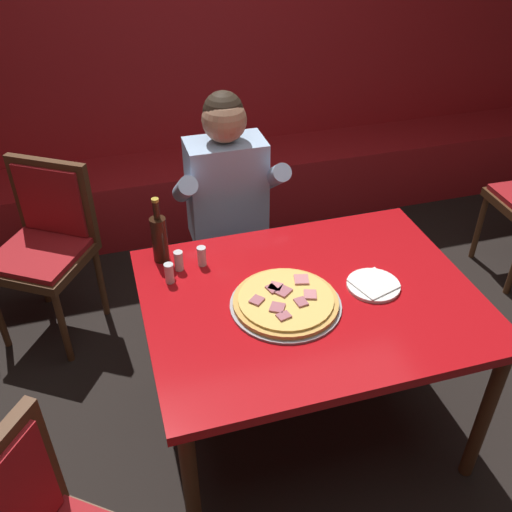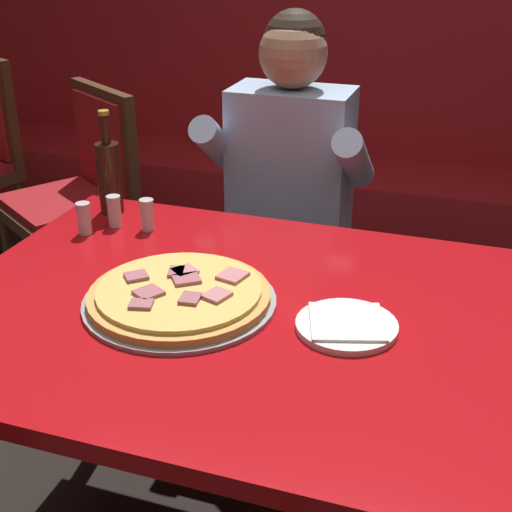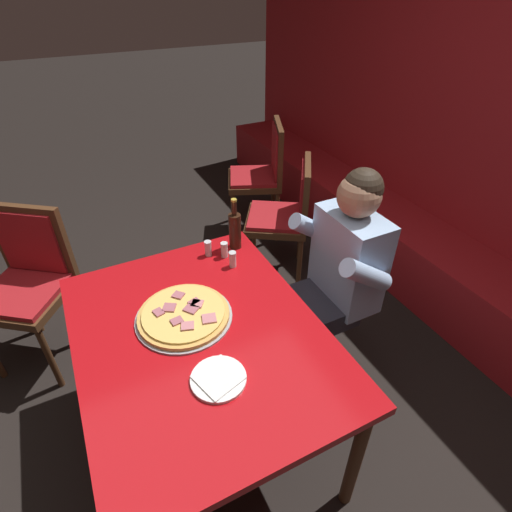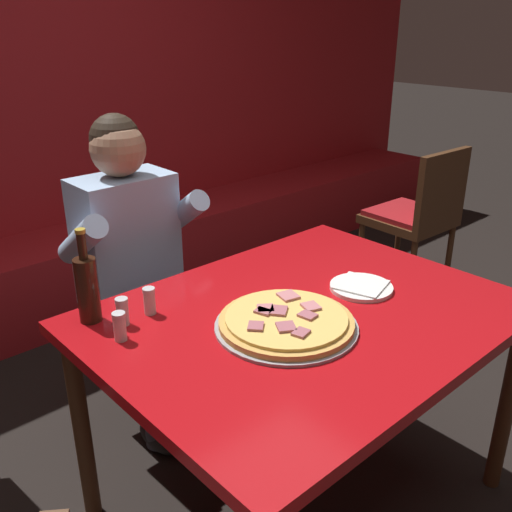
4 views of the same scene
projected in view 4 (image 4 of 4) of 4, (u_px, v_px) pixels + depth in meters
name	position (u px, v px, depth m)	size (l,w,h in m)	color
ground_plane	(298.00, 496.00, 2.06)	(24.00, 24.00, 0.00)	black
booth_wall_panel	(21.00, 143.00, 3.18)	(6.80, 0.16, 1.90)	#A3191E
booth_bench	(63.00, 278.00, 3.24)	(6.46, 0.48, 0.46)	#A3191E
main_dining_table	(305.00, 333.00, 1.80)	(1.28, 0.99, 0.76)	#4C2D19
pizza	(286.00, 322.00, 1.67)	(0.42, 0.42, 0.05)	#9E9EA3
plate_white_paper	(361.00, 287.00, 1.91)	(0.21, 0.21, 0.02)	white
beer_bottle	(87.00, 287.00, 1.67)	(0.07, 0.07, 0.29)	black
shaker_black_pepper	(123.00, 313.00, 1.68)	(0.04, 0.04, 0.09)	silver
shaker_parmesan	(150.00, 302.00, 1.74)	(0.04, 0.04, 0.09)	silver
shaker_oregano	(120.00, 328.00, 1.60)	(0.04, 0.04, 0.09)	silver
diner_seated_blue_shirt	(139.00, 263.00, 2.24)	(0.53, 0.53, 1.27)	black
dining_chair_side_aisle	(420.00, 211.00, 3.34)	(0.46, 0.46, 0.92)	#4C2D19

